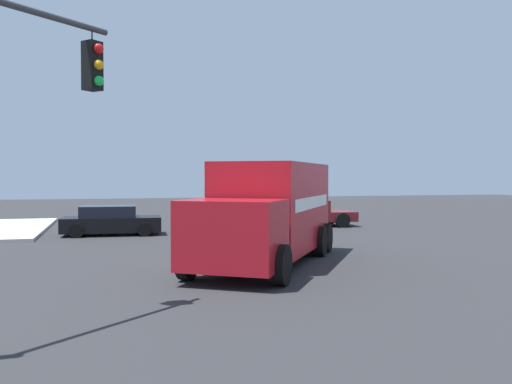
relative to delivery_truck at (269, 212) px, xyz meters
The scene contains 4 objects.
ground_plane 1.67m from the delivery_truck, 131.49° to the right, with size 100.00×100.00×0.00m, color #2B2B2D.
delivery_truck is the anchor object (origin of this frame).
pickup_maroon 12.22m from the delivery_truck, 153.98° to the left, with size 2.58×5.34×1.38m.
sedan_black 10.46m from the delivery_truck, 154.21° to the right, with size 2.24×4.40×1.31m.
Camera 1 is at (16.00, -4.29, 2.63)m, focal length 38.01 mm.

